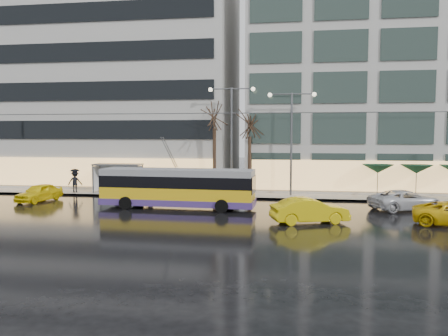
% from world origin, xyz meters
% --- Properties ---
extents(ground, '(140.00, 140.00, 0.00)m').
position_xyz_m(ground, '(0.00, 0.00, 0.00)').
color(ground, black).
rests_on(ground, ground).
extents(sidewalk, '(80.00, 10.00, 0.15)m').
position_xyz_m(sidewalk, '(2.00, 14.00, 0.07)').
color(sidewalk, gray).
rests_on(sidewalk, ground).
extents(kerb, '(80.00, 0.10, 0.15)m').
position_xyz_m(kerb, '(2.00, 9.05, 0.07)').
color(kerb, slate).
rests_on(kerb, ground).
extents(building_left, '(34.00, 14.00, 22.00)m').
position_xyz_m(building_left, '(-16.00, 19.00, 11.15)').
color(building_left, '#B8B6B0').
rests_on(building_left, sidewalk).
extents(building_right, '(32.00, 14.00, 25.00)m').
position_xyz_m(building_right, '(19.00, 19.00, 12.65)').
color(building_right, '#B8B6B0').
rests_on(building_right, sidewalk).
extents(trolleybus, '(11.04, 4.50, 5.08)m').
position_xyz_m(trolleybus, '(-1.01, 4.07, 1.37)').
color(trolleybus, yellow).
rests_on(trolleybus, ground).
extents(catenary, '(42.24, 5.12, 7.00)m').
position_xyz_m(catenary, '(1.00, 7.94, 4.25)').
color(catenary, '#595B60').
rests_on(catenary, ground).
extents(bus_shelter, '(4.20, 1.60, 2.51)m').
position_xyz_m(bus_shelter, '(-8.38, 10.69, 1.96)').
color(bus_shelter, '#595B60').
rests_on(bus_shelter, sidewalk).
extents(street_lamp_near, '(3.96, 0.36, 9.03)m').
position_xyz_m(street_lamp_near, '(2.00, 10.80, 5.99)').
color(street_lamp_near, '#595B60').
rests_on(street_lamp_near, sidewalk).
extents(street_lamp_far, '(3.96, 0.36, 8.53)m').
position_xyz_m(street_lamp_far, '(7.00, 10.80, 5.71)').
color(street_lamp_far, '#595B60').
rests_on(street_lamp_far, sidewalk).
extents(tree_a, '(3.20, 3.20, 8.40)m').
position_xyz_m(tree_a, '(0.50, 11.00, 7.09)').
color(tree_a, black).
rests_on(tree_a, sidewalk).
extents(tree_b, '(3.20, 3.20, 7.70)m').
position_xyz_m(tree_b, '(3.50, 11.20, 6.40)').
color(tree_b, black).
rests_on(tree_b, sidewalk).
extents(parasol_a, '(2.50, 2.50, 2.65)m').
position_xyz_m(parasol_a, '(14.00, 11.00, 2.45)').
color(parasol_a, '#595B60').
rests_on(parasol_a, sidewalk).
extents(parasol_b, '(2.50, 2.50, 2.65)m').
position_xyz_m(parasol_b, '(17.00, 11.00, 2.45)').
color(parasol_b, '#595B60').
rests_on(parasol_b, sidewalk).
extents(taxi_a, '(2.36, 4.31, 1.39)m').
position_xyz_m(taxi_a, '(-12.51, 5.55, 0.69)').
color(taxi_a, yellow).
rests_on(taxi_a, ground).
extents(taxi_b, '(4.84, 2.92, 1.51)m').
position_xyz_m(taxi_b, '(8.03, 0.28, 0.75)').
color(taxi_b, yellow).
rests_on(taxi_b, ground).
extents(sedan_silver, '(5.55, 4.08, 1.40)m').
position_xyz_m(sedan_silver, '(14.87, 5.71, 0.70)').
color(sedan_silver, silver).
rests_on(sedan_silver, ground).
extents(pedestrian_a, '(1.24, 1.25, 2.19)m').
position_xyz_m(pedestrian_a, '(-7.69, 9.40, 1.56)').
color(pedestrian_a, black).
rests_on(pedestrian_a, sidewalk).
extents(pedestrian_b, '(0.90, 0.75, 1.66)m').
position_xyz_m(pedestrian_b, '(-5.09, 10.28, 0.98)').
color(pedestrian_b, black).
rests_on(pedestrian_b, sidewalk).
extents(pedestrian_c, '(1.35, 0.97, 2.11)m').
position_xyz_m(pedestrian_c, '(-11.72, 9.89, 1.28)').
color(pedestrian_c, black).
rests_on(pedestrian_c, sidewalk).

